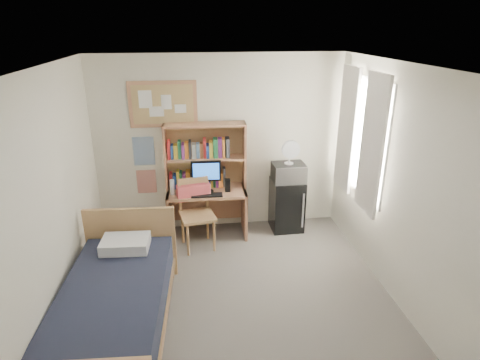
{
  "coord_description": "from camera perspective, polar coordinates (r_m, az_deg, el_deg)",
  "views": [
    {
      "loc": [
        -0.45,
        -3.56,
        2.96
      ],
      "look_at": [
        0.18,
        1.2,
        1.08
      ],
      "focal_mm": 30.0,
      "sensor_mm": 36.0,
      "label": 1
    }
  ],
  "objects": [
    {
      "name": "monitor",
      "position": [
        5.68,
        -4.82,
        0.37
      ],
      "size": [
        0.42,
        0.05,
        0.45
      ],
      "primitive_type": "cube",
      "rotation": [
        0.0,
        0.0,
        -0.03
      ],
      "color": "black",
      "rests_on": "desk"
    },
    {
      "name": "ceiling",
      "position": [
        3.61,
        -0.37,
        15.62
      ],
      "size": [
        3.6,
        4.2,
        0.02
      ],
      "primitive_type": "cube",
      "color": "white",
      "rests_on": "wall_back"
    },
    {
      "name": "poster_japan",
      "position": [
        6.09,
        -13.14,
        -0.21
      ],
      "size": [
        0.28,
        0.01,
        0.36
      ],
      "primitive_type": "cube",
      "color": "red",
      "rests_on": "wall_back"
    },
    {
      "name": "desk_fan",
      "position": [
        5.83,
        7.03,
        3.82
      ],
      "size": [
        0.27,
        0.27,
        0.33
      ],
      "primitive_type": "cylinder",
      "rotation": [
        0.0,
        0.0,
        0.02
      ],
      "color": "white",
      "rests_on": "microwave"
    },
    {
      "name": "poster_wave",
      "position": [
        5.94,
        -13.52,
        4.01
      ],
      "size": [
        0.3,
        0.01,
        0.42
      ],
      "primitive_type": "cube",
      "color": "#285CA2",
      "rests_on": "wall_back"
    },
    {
      "name": "bed",
      "position": [
        4.37,
        -17.44,
        -17.57
      ],
      "size": [
        1.15,
        2.12,
        0.57
      ],
      "primitive_type": "cube",
      "rotation": [
        0.0,
        0.0,
        -0.06
      ],
      "color": "black",
      "rests_on": "floor"
    },
    {
      "name": "wall_right",
      "position": [
        4.53,
        22.93,
        -1.95
      ],
      "size": [
        0.04,
        4.2,
        2.6
      ],
      "primitive_type": "cube",
      "color": "white",
      "rests_on": "floor"
    },
    {
      "name": "mini_fridge",
      "position": [
        6.15,
        6.64,
        -3.48
      ],
      "size": [
        0.47,
        0.47,
        0.79
      ],
      "primitive_type": "cube",
      "rotation": [
        0.0,
        0.0,
        0.02
      ],
      "color": "black",
      "rests_on": "floor"
    },
    {
      "name": "window_unit",
      "position": [
        5.42,
        16.78,
        5.89
      ],
      "size": [
        0.1,
        1.4,
        1.7
      ],
      "primitive_type": "cube",
      "color": "white",
      "rests_on": "wall_right"
    },
    {
      "name": "floor",
      "position": [
        4.66,
        -0.29,
        -18.26
      ],
      "size": [
        3.6,
        4.2,
        0.02
      ],
      "primitive_type": "cube",
      "color": "slate",
      "rests_on": "ground"
    },
    {
      "name": "keyboard",
      "position": [
        5.63,
        -4.73,
        -2.17
      ],
      "size": [
        0.44,
        0.15,
        0.02
      ],
      "primitive_type": "cube",
      "rotation": [
        0.0,
        0.0,
        -0.03
      ],
      "color": "black",
      "rests_on": "desk"
    },
    {
      "name": "hoodie",
      "position": [
        5.65,
        -6.64,
        -1.68
      ],
      "size": [
        0.48,
        0.23,
        0.22
      ],
      "primitive_type": "cube",
      "rotation": [
        0.0,
        0.0,
        0.19
      ],
      "color": "#F85E60",
      "rests_on": "desk_chair"
    },
    {
      "name": "wall_left",
      "position": [
        4.16,
        -25.85,
        -4.49
      ],
      "size": [
        0.04,
        4.2,
        2.6
      ],
      "primitive_type": "cube",
      "color": "white",
      "rests_on": "floor"
    },
    {
      "name": "microwave",
      "position": [
        5.93,
        6.91,
        1.07
      ],
      "size": [
        0.47,
        0.36,
        0.27
      ],
      "primitive_type": "cube",
      "rotation": [
        0.0,
        0.0,
        0.02
      ],
      "color": "silver",
      "rests_on": "mini_fridge"
    },
    {
      "name": "water_bottle",
      "position": [
        5.7,
        -9.61,
        -1.01
      ],
      "size": [
        0.07,
        0.07,
        0.22
      ],
      "primitive_type": "cylinder",
      "rotation": [
        0.0,
        0.0,
        -0.03
      ],
      "color": "white",
      "rests_on": "desk"
    },
    {
      "name": "speaker_left",
      "position": [
        5.73,
        -7.78,
        -1.08
      ],
      "size": [
        0.07,
        0.07,
        0.16
      ],
      "primitive_type": "cube",
      "rotation": [
        0.0,
        0.0,
        -0.03
      ],
      "color": "black",
      "rests_on": "desk"
    },
    {
      "name": "speaker_right",
      "position": [
        5.73,
        -1.79,
        -0.76
      ],
      "size": [
        0.08,
        0.08,
        0.18
      ],
      "primitive_type": "cube",
      "rotation": [
        0.0,
        0.0,
        -0.03
      ],
      "color": "black",
      "rests_on": "desk"
    },
    {
      "name": "desk_chair",
      "position": [
        5.58,
        -6.08,
        -5.01
      ],
      "size": [
        0.58,
        0.58,
        0.99
      ],
      "primitive_type": "cube",
      "rotation": [
        0.0,
        0.0,
        0.19
      ],
      "color": "tan",
      "rests_on": "floor"
    },
    {
      "name": "curtain_left",
      "position": [
        5.06,
        18.25,
        4.65
      ],
      "size": [
        0.04,
        0.55,
        1.7
      ],
      "primitive_type": "cube",
      "color": "white",
      "rests_on": "wall_right"
    },
    {
      "name": "curtain_right",
      "position": [
        5.76,
        14.94,
        6.97
      ],
      "size": [
        0.04,
        0.55,
        1.7
      ],
      "primitive_type": "cube",
      "color": "white",
      "rests_on": "wall_right"
    },
    {
      "name": "desk",
      "position": [
        5.96,
        -4.66,
        -4.64
      ],
      "size": [
        1.16,
        0.61,
        0.71
      ],
      "primitive_type": "cube",
      "rotation": [
        0.0,
        0.0,
        -0.03
      ],
      "color": "tan",
      "rests_on": "floor"
    },
    {
      "name": "bulletin_board",
      "position": [
        5.75,
        -10.88,
        10.55
      ],
      "size": [
        0.94,
        0.03,
        0.64
      ],
      "primitive_type": "cube",
      "color": "tan",
      "rests_on": "wall_back"
    },
    {
      "name": "hutch",
      "position": [
        5.79,
        -4.94,
        3.43
      ],
      "size": [
        1.17,
        0.34,
        0.95
      ],
      "primitive_type": "cube",
      "rotation": [
        0.0,
        0.0,
        -0.03
      ],
      "color": "tan",
      "rests_on": "desk"
    },
    {
      "name": "pillow",
      "position": [
        4.79,
        -15.98,
        -8.71
      ],
      "size": [
        0.55,
        0.4,
        0.13
      ],
      "primitive_type": "cube",
      "rotation": [
        0.0,
        0.0,
        -0.06
      ],
      "color": "white",
      "rests_on": "bed"
    },
    {
      "name": "wall_back",
      "position": [
        5.92,
        -2.88,
        5.02
      ],
      "size": [
        3.6,
        0.04,
        2.6
      ],
      "primitive_type": "cube",
      "color": "white",
      "rests_on": "floor"
    }
  ]
}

